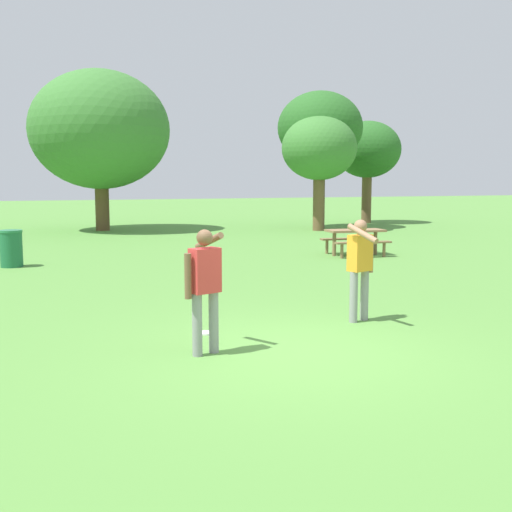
{
  "coord_description": "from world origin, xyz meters",
  "views": [
    {
      "loc": [
        -3.09,
        -7.4,
        2.29
      ],
      "look_at": [
        0.33,
        2.3,
        1.0
      ],
      "focal_mm": 43.64,
      "sensor_mm": 36.0,
      "label": 1
    }
  ],
  "objects_px": {
    "trash_can_further_along": "(11,248)",
    "tree_back_right": "(368,150)",
    "picnic_table_near": "(355,236)",
    "tree_back_left": "(320,129)",
    "tree_slender_mid": "(319,149)",
    "tree_far_right": "(100,130)",
    "frisbee": "(205,333)",
    "person_thrower": "(204,282)",
    "person_catcher": "(360,262)"
  },
  "relations": [
    {
      "from": "tree_slender_mid",
      "to": "tree_back_right",
      "type": "bearing_deg",
      "value": 38.21
    },
    {
      "from": "tree_slender_mid",
      "to": "tree_back_right",
      "type": "relative_size",
      "value": 0.96
    },
    {
      "from": "frisbee",
      "to": "tree_far_right",
      "type": "bearing_deg",
      "value": 88.72
    },
    {
      "from": "tree_back_right",
      "to": "tree_slender_mid",
      "type": "bearing_deg",
      "value": -141.79
    },
    {
      "from": "person_thrower",
      "to": "person_catcher",
      "type": "xyz_separation_m",
      "value": [
        2.82,
        0.99,
        0.0
      ]
    },
    {
      "from": "tree_back_left",
      "to": "tree_back_right",
      "type": "relative_size",
      "value": 1.2
    },
    {
      "from": "person_catcher",
      "to": "frisbee",
      "type": "bearing_deg",
      "value": 179.16
    },
    {
      "from": "person_thrower",
      "to": "tree_slender_mid",
      "type": "xyz_separation_m",
      "value": [
        9.62,
        17.06,
        2.57
      ]
    },
    {
      "from": "frisbee",
      "to": "person_thrower",
      "type": "bearing_deg",
      "value": -104.79
    },
    {
      "from": "picnic_table_near",
      "to": "tree_slender_mid",
      "type": "xyz_separation_m",
      "value": [
        2.72,
        8.36,
        2.97
      ]
    },
    {
      "from": "frisbee",
      "to": "tree_back_right",
      "type": "xyz_separation_m",
      "value": [
        13.61,
        19.38,
        3.66
      ]
    },
    {
      "from": "person_thrower",
      "to": "person_catcher",
      "type": "relative_size",
      "value": 1.0
    },
    {
      "from": "tree_slender_mid",
      "to": "tree_back_right",
      "type": "xyz_separation_m",
      "value": [
        4.26,
        3.36,
        0.14
      ]
    },
    {
      "from": "picnic_table_near",
      "to": "tree_slender_mid",
      "type": "height_order",
      "value": "tree_slender_mid"
    },
    {
      "from": "frisbee",
      "to": "tree_back_right",
      "type": "bearing_deg",
      "value": 54.93
    },
    {
      "from": "person_catcher",
      "to": "tree_back_right",
      "type": "distance_m",
      "value": 22.51
    },
    {
      "from": "trash_can_further_along",
      "to": "tree_back_right",
      "type": "xyz_separation_m",
      "value": [
        16.56,
        10.94,
        3.19
      ]
    },
    {
      "from": "tree_far_right",
      "to": "picnic_table_near",
      "type": "bearing_deg",
      "value": -61.76
    },
    {
      "from": "person_thrower",
      "to": "tree_far_right",
      "type": "height_order",
      "value": "tree_far_right"
    },
    {
      "from": "picnic_table_near",
      "to": "tree_back_left",
      "type": "bearing_deg",
      "value": 70.91
    },
    {
      "from": "person_thrower",
      "to": "tree_back_left",
      "type": "xyz_separation_m",
      "value": [
        10.22,
        18.29,
        3.53
      ]
    },
    {
      "from": "person_thrower",
      "to": "tree_back_left",
      "type": "height_order",
      "value": "tree_back_left"
    },
    {
      "from": "tree_back_left",
      "to": "tree_back_right",
      "type": "distance_m",
      "value": 4.31
    },
    {
      "from": "tree_slender_mid",
      "to": "picnic_table_near",
      "type": "bearing_deg",
      "value": -107.99
    },
    {
      "from": "picnic_table_near",
      "to": "tree_far_right",
      "type": "relative_size",
      "value": 0.26
    },
    {
      "from": "tree_far_right",
      "to": "frisbee",
      "type": "bearing_deg",
      "value": -91.28
    },
    {
      "from": "picnic_table_near",
      "to": "person_catcher",
      "type": "bearing_deg",
      "value": -117.92
    },
    {
      "from": "picnic_table_near",
      "to": "tree_back_right",
      "type": "xyz_separation_m",
      "value": [
        6.98,
        11.72,
        3.11
      ]
    },
    {
      "from": "person_thrower",
      "to": "trash_can_further_along",
      "type": "relative_size",
      "value": 1.71
    },
    {
      "from": "frisbee",
      "to": "picnic_table_near",
      "type": "xyz_separation_m",
      "value": [
        6.63,
        7.66,
        0.55
      ]
    },
    {
      "from": "frisbee",
      "to": "tree_back_left",
      "type": "xyz_separation_m",
      "value": [
        9.95,
        17.26,
        4.48
      ]
    },
    {
      "from": "person_catcher",
      "to": "tree_far_right",
      "type": "xyz_separation_m",
      "value": [
        -2.12,
        19.25,
        3.38
      ]
    },
    {
      "from": "frisbee",
      "to": "trash_can_further_along",
      "type": "relative_size",
      "value": 0.25
    },
    {
      "from": "person_thrower",
      "to": "person_catcher",
      "type": "height_order",
      "value": "same"
    },
    {
      "from": "tree_far_right",
      "to": "tree_back_left",
      "type": "relative_size",
      "value": 1.12
    },
    {
      "from": "person_thrower",
      "to": "tree_back_left",
      "type": "distance_m",
      "value": 21.25
    },
    {
      "from": "person_catcher",
      "to": "picnic_table_near",
      "type": "height_order",
      "value": "person_catcher"
    },
    {
      "from": "person_thrower",
      "to": "trash_can_further_along",
      "type": "xyz_separation_m",
      "value": [
        -2.68,
        9.47,
        -0.48
      ]
    },
    {
      "from": "frisbee",
      "to": "tree_slender_mid",
      "type": "xyz_separation_m",
      "value": [
        9.35,
        16.03,
        3.52
      ]
    },
    {
      "from": "person_thrower",
      "to": "tree_slender_mid",
      "type": "height_order",
      "value": "tree_slender_mid"
    },
    {
      "from": "person_thrower",
      "to": "frisbee",
      "type": "distance_m",
      "value": 1.43
    },
    {
      "from": "tree_far_right",
      "to": "tree_back_right",
      "type": "xyz_separation_m",
      "value": [
        13.18,
        0.17,
        -0.67
      ]
    },
    {
      "from": "trash_can_further_along",
      "to": "tree_slender_mid",
      "type": "relative_size",
      "value": 0.19
    },
    {
      "from": "picnic_table_near",
      "to": "tree_slender_mid",
      "type": "relative_size",
      "value": 0.36
    },
    {
      "from": "tree_far_right",
      "to": "tree_slender_mid",
      "type": "height_order",
      "value": "tree_far_right"
    },
    {
      "from": "frisbee",
      "to": "tree_back_right",
      "type": "relative_size",
      "value": 0.05
    },
    {
      "from": "person_thrower",
      "to": "tree_far_right",
      "type": "xyz_separation_m",
      "value": [
        0.7,
        20.24,
        3.38
      ]
    },
    {
      "from": "tree_back_right",
      "to": "person_thrower",
      "type": "bearing_deg",
      "value": -124.22
    },
    {
      "from": "person_thrower",
      "to": "trash_can_further_along",
      "type": "height_order",
      "value": "person_thrower"
    },
    {
      "from": "frisbee",
      "to": "picnic_table_near",
      "type": "relative_size",
      "value": 0.13
    }
  ]
}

